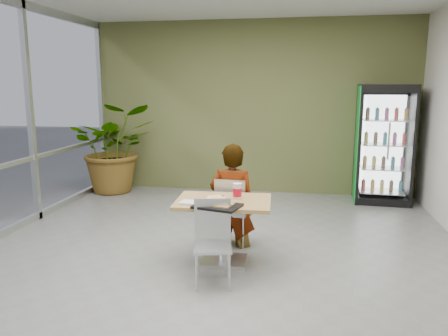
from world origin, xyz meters
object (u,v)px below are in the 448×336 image
(soda_cup, at_px, (237,192))
(beverage_fridge, at_px, (384,144))
(chair_far, at_px, (231,206))
(dining_table, at_px, (223,218))
(seated_woman, at_px, (232,206))
(chair_near, at_px, (213,235))
(cafeteria_tray, at_px, (217,206))
(potted_plant, at_px, (115,148))

(soda_cup, bearing_deg, beverage_fridge, 55.70)
(chair_far, xyz_separation_m, beverage_fridge, (2.25, 2.58, 0.50))
(chair_far, xyz_separation_m, soda_cup, (0.15, -0.50, 0.32))
(dining_table, bearing_deg, seated_woman, 89.48)
(chair_near, distance_m, cafeteria_tray, 0.31)
(chair_near, xyz_separation_m, cafeteria_tray, (0.02, 0.17, 0.26))
(potted_plant, bearing_deg, beverage_fridge, 1.13)
(dining_table, relative_size, seated_woman, 0.68)
(dining_table, xyz_separation_m, beverage_fridge, (2.25, 3.14, 0.48))
(soda_cup, relative_size, potted_plant, 0.11)
(dining_table, xyz_separation_m, cafeteria_tray, (-0.01, -0.30, 0.23))
(chair_far, relative_size, chair_near, 1.02)
(chair_far, relative_size, potted_plant, 0.52)
(soda_cup, distance_m, beverage_fridge, 3.73)
(soda_cup, bearing_deg, dining_table, -155.30)
(chair_far, distance_m, chair_near, 1.04)
(chair_near, relative_size, soda_cup, 4.75)
(chair_near, relative_size, seated_woman, 0.53)
(seated_woman, bearing_deg, dining_table, 93.07)
(cafeteria_tray, distance_m, beverage_fridge, 4.13)
(dining_table, height_order, seated_woman, seated_woman)
(beverage_fridge, bearing_deg, dining_table, -122.47)
(soda_cup, height_order, beverage_fridge, beverage_fridge)
(cafeteria_tray, bearing_deg, chair_far, 89.36)
(seated_woman, bearing_deg, chair_far, 85.78)
(potted_plant, bearing_deg, soda_cup, -46.78)
(seated_woman, relative_size, beverage_fridge, 0.79)
(dining_table, relative_size, chair_far, 1.25)
(chair_near, distance_m, seated_woman, 1.09)
(potted_plant, bearing_deg, dining_table, -48.96)
(soda_cup, bearing_deg, chair_near, -107.72)
(chair_near, relative_size, cafeteria_tray, 1.83)
(dining_table, height_order, beverage_fridge, beverage_fridge)
(cafeteria_tray, bearing_deg, potted_plant, 128.26)
(chair_far, relative_size, cafeteria_tray, 1.87)
(soda_cup, distance_m, potted_plant, 4.09)
(dining_table, relative_size, potted_plant, 0.65)
(potted_plant, bearing_deg, cafeteria_tray, -51.74)
(seated_woman, bearing_deg, beverage_fridge, -127.87)
(chair_near, bearing_deg, dining_table, 75.14)
(chair_far, xyz_separation_m, cafeteria_tray, (-0.01, -0.87, 0.25))
(seated_woman, bearing_deg, cafeteria_tray, 92.62)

